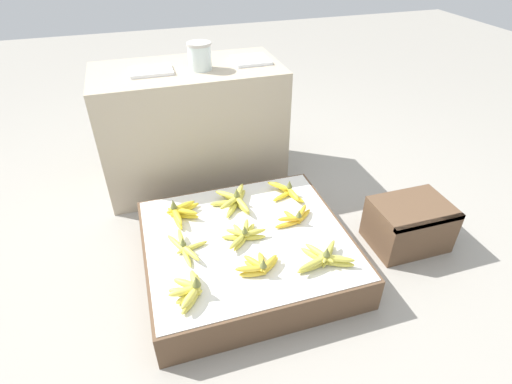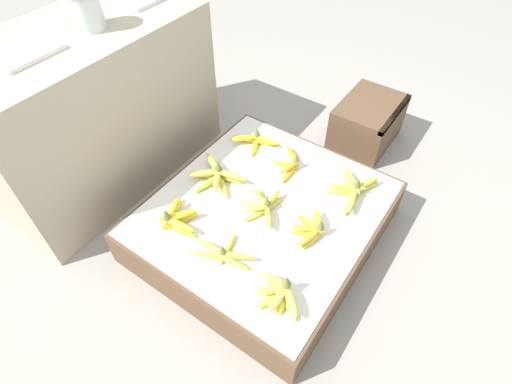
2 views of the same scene
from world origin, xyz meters
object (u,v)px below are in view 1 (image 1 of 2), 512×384
(banana_bunch_front_left, at_px, (190,290))
(banana_bunch_middle_left, at_px, (185,247))
(wooden_crate, at_px, (409,224))
(banana_bunch_back_left, at_px, (180,212))
(banana_bunch_middle_midright, at_px, (295,217))
(banana_bunch_middle_midleft, at_px, (243,234))
(banana_bunch_back_midright, at_px, (286,191))
(foam_tray_white, at_px, (151,71))
(banana_bunch_front_midright, at_px, (324,258))
(banana_bunch_back_midleft, at_px, (235,200))
(glass_jar, at_px, (200,56))
(banana_bunch_front_midleft, at_px, (260,266))

(banana_bunch_front_left, height_order, banana_bunch_middle_left, banana_bunch_front_left)
(wooden_crate, bearing_deg, banana_bunch_back_left, 163.55)
(banana_bunch_front_left, height_order, banana_bunch_middle_midright, banana_bunch_front_left)
(banana_bunch_middle_midleft, xyz_separation_m, banana_bunch_back_left, (-0.26, 0.25, 0.01))
(wooden_crate, xyz_separation_m, banana_bunch_back_midright, (-0.55, 0.35, 0.09))
(banana_bunch_middle_left, relative_size, banana_bunch_middle_midright, 1.08)
(banana_bunch_back_midright, relative_size, foam_tray_white, 1.03)
(banana_bunch_back_left, bearing_deg, banana_bunch_back_midright, 2.05)
(wooden_crate, height_order, banana_bunch_front_left, banana_bunch_front_left)
(banana_bunch_back_midright, bearing_deg, banana_bunch_middle_midright, -99.12)
(banana_bunch_middle_midright, height_order, banana_bunch_back_midright, banana_bunch_back_midright)
(banana_bunch_back_left, bearing_deg, banana_bunch_middle_midleft, -43.63)
(wooden_crate, xyz_separation_m, banana_bunch_front_midright, (-0.57, -0.17, 0.09))
(banana_bunch_back_left, relative_size, banana_bunch_back_midright, 0.85)
(banana_bunch_front_midright, xyz_separation_m, foam_tray_white, (-0.56, 1.11, 0.53))
(banana_bunch_back_midright, bearing_deg, banana_bunch_front_midright, -92.56)
(wooden_crate, xyz_separation_m, foam_tray_white, (-1.13, 0.93, 0.62))
(banana_bunch_back_left, xyz_separation_m, banana_bunch_back_midright, (0.57, 0.02, -0.01))
(banana_bunch_middle_midright, bearing_deg, foam_tray_white, 124.47)
(banana_bunch_back_midleft, bearing_deg, banana_bunch_front_midright, -63.15)
(banana_bunch_middle_midleft, height_order, banana_bunch_middle_midright, same)
(banana_bunch_front_midright, bearing_deg, glass_jar, 105.34)
(banana_bunch_front_midright, xyz_separation_m, banana_bunch_middle_midleft, (-0.29, 0.26, -0.00))
(banana_bunch_middle_midleft, xyz_separation_m, banana_bunch_middle_midright, (0.28, 0.05, 0.00))
(banana_bunch_front_midright, bearing_deg, banana_bunch_front_left, -179.37)
(banana_bunch_front_left, height_order, banana_bunch_front_midleft, banana_bunch_front_left)
(banana_bunch_back_midleft, relative_size, foam_tray_white, 1.15)
(glass_jar, bearing_deg, banana_bunch_front_midright, -74.66)
(banana_bunch_front_midleft, bearing_deg, banana_bunch_back_midleft, 88.13)
(banana_bunch_back_midleft, distance_m, foam_tray_white, 0.84)
(banana_bunch_front_midleft, xyz_separation_m, glass_jar, (-0.01, 1.04, 0.59))
(wooden_crate, relative_size, banana_bunch_front_midleft, 1.77)
(banana_bunch_front_midleft, bearing_deg, glass_jar, 90.82)
(banana_bunch_front_left, height_order, banana_bunch_back_midleft, banana_bunch_front_left)
(banana_bunch_middle_midright, distance_m, banana_bunch_back_midright, 0.22)
(banana_bunch_back_midleft, xyz_separation_m, foam_tray_white, (-0.30, 0.58, 0.53))
(banana_bunch_back_midright, bearing_deg, banana_bunch_back_midleft, 179.92)
(banana_bunch_front_midleft, distance_m, banana_bunch_back_left, 0.54)
(wooden_crate, distance_m, banana_bunch_front_midleft, 0.87)
(banana_bunch_back_midright, bearing_deg, banana_bunch_front_left, -139.13)
(banana_bunch_middle_left, bearing_deg, banana_bunch_middle_midright, 5.04)
(wooden_crate, relative_size, glass_jar, 2.64)
(banana_bunch_middle_midleft, distance_m, banana_bunch_back_midleft, 0.27)
(banana_bunch_back_midright, bearing_deg, banana_bunch_front_midleft, -122.19)
(banana_bunch_back_midleft, relative_size, banana_bunch_back_midright, 1.11)
(banana_bunch_back_left, relative_size, foam_tray_white, 0.87)
(banana_bunch_middle_midright, height_order, glass_jar, glass_jar)
(wooden_crate, distance_m, foam_tray_white, 1.59)
(banana_bunch_front_midleft, height_order, banana_bunch_middle_midleft, banana_bunch_front_midleft)
(banana_bunch_middle_left, distance_m, banana_bunch_back_midright, 0.65)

